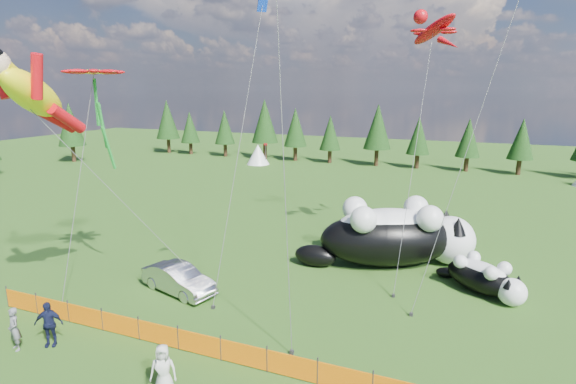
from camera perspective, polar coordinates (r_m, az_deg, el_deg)
The scene contains 14 objects.
ground at distance 21.81m, azimuth -6.72°, elevation -15.86°, with size 160.00×160.00×0.00m, color #133B0A.
safety_fence at distance 19.34m, azimuth -11.22°, elevation -18.37°, with size 22.06×0.06×1.10m.
tree_line at distance 62.71m, azimuth 13.30°, elevation 6.74°, with size 90.00×4.00×8.00m, color black, non-canonical shape.
festival_tents at distance 57.42m, azimuth 23.28°, elevation 2.85°, with size 50.00×3.20×2.80m, color white, non-canonical shape.
cat_large at distance 27.98m, azimuth 13.57°, elevation -5.26°, with size 10.40×7.02×3.99m.
cat_small at distance 25.93m, azimuth 23.63°, elevation -9.88°, with size 4.50×3.75×1.87m.
car at distance 24.69m, azimuth -13.73°, elevation -10.68°, with size 1.55×4.43×1.46m, color #B3B3B8.
spectator_a at distance 22.17m, azimuth -31.43°, elevation -14.64°, with size 0.67×0.44×1.83m, color slate.
spectator_c at distance 21.79m, azimuth -28.12°, elevation -14.56°, with size 1.14×0.59×1.95m, color #141837.
spectator_e at distance 17.35m, azimuth -15.56°, elevation -20.94°, with size 0.92×0.60×1.89m, color beige.
superhero_kite at distance 22.55m, azimuth -29.68°, elevation 10.73°, with size 7.61×8.18×13.44m.
gecko_kite at distance 29.22m, azimuth 18.03°, elevation 18.99°, with size 5.47×10.02×15.62m.
flower_kite at distance 24.38m, azimuth -23.44°, elevation 13.44°, with size 2.90×5.01×11.66m.
diamond_kite_a at distance 25.04m, azimuth -3.59°, elevation 20.89°, with size 0.81×5.97×15.82m.
Camera 1 is at (9.34, -16.67, 10.51)m, focal length 28.00 mm.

